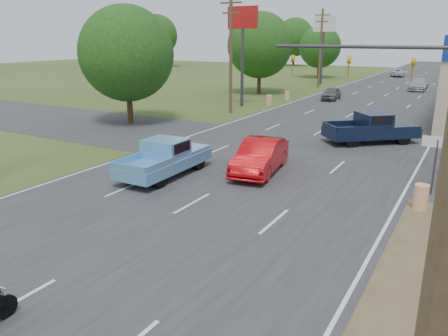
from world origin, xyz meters
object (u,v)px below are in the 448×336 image
Objects in this scene: navy_pickup at (373,128)px; distant_car_white at (398,73)px; distant_car_silver at (419,85)px; blue_pickup at (166,157)px; red_convertible at (260,156)px; distant_car_grey at (331,94)px.

distant_car_white is (-7.06, 52.38, -0.31)m from navy_pickup.
distant_car_white is at bearing 105.91° from distant_car_silver.
navy_pickup is at bearing 58.34° from blue_pickup.
blue_pickup is (-3.75, -2.65, 0.08)m from red_convertible.
red_convertible is at bearing -85.30° from distant_car_grey.
red_convertible is 41.71m from distant_car_silver.
blue_pickup reaches higher than red_convertible.
distant_car_white is at bearing 146.11° from navy_pickup.
navy_pickup reaches higher than distant_car_grey.
navy_pickup is 52.86m from distant_car_white.
distant_car_grey reaches higher than distant_car_white.
navy_pickup is 19.92m from distant_car_grey.
blue_pickup reaches higher than distant_car_silver.
red_convertible is 4.59m from blue_pickup.
distant_car_grey is at bearing 162.73° from navy_pickup.
distant_car_grey is at bearing 90.73° from red_convertible.
blue_pickup is 64.43m from distant_car_white.
distant_car_white is (-5.76, 20.11, -0.08)m from distant_car_silver.
red_convertible is 0.98× the size of distant_car_silver.
navy_pickup is at bearing 60.97° from red_convertible.
navy_pickup is 1.22× the size of distant_car_white.
blue_pickup is 1.07× the size of distant_car_silver.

